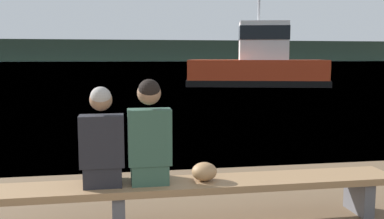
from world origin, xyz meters
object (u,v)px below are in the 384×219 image
bench_main (118,193)px  person_left (102,144)px  person_right (149,138)px  tugboat_red (258,66)px  shopping_bag (204,172)px

bench_main → person_left: bearing=175.3°
person_right → tugboat_red: size_ratio=0.12×
person_right → shopping_bag: (0.55, -0.00, -0.36)m
shopping_bag → tugboat_red: 21.46m
person_right → tugboat_red: tugboat_red is taller
bench_main → person_left: 0.51m
person_left → person_right: (0.45, -0.00, 0.04)m
shopping_bag → tugboat_red: size_ratio=0.03×
shopping_bag → person_right: bearing=179.6°
shopping_bag → tugboat_red: bearing=70.2°
bench_main → tugboat_red: (8.12, 20.19, 0.81)m
person_left → person_right: person_right is taller
person_left → bench_main: bearing=-4.7°
bench_main → shopping_bag: bearing=0.3°
bench_main → shopping_bag: (0.85, 0.01, 0.18)m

